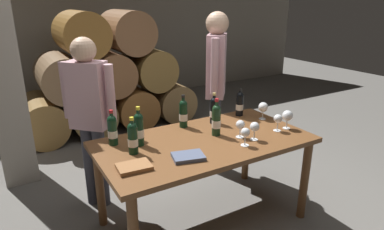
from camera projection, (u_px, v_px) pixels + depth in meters
name	position (u px, v px, depth m)	size (l,w,h in m)	color
ground_plane	(204.00, 220.00, 2.91)	(14.00, 14.00, 0.00)	#66635E
cellar_back_wall	(78.00, 25.00, 5.87)	(10.00, 0.24, 2.80)	gray
barrel_stack	(108.00, 80.00, 4.79)	(2.49, 0.90, 1.69)	brown
stone_pillar	(0.00, 57.00, 3.17)	(0.32, 0.32, 2.60)	gray
dining_table	(204.00, 150.00, 2.69)	(1.70, 0.90, 0.76)	brown
wine_bottle_0	(240.00, 104.00, 3.18)	(0.07, 0.07, 0.27)	black
wine_bottle_1	(216.00, 120.00, 2.71)	(0.07, 0.07, 0.31)	#19381E
wine_bottle_2	(183.00, 113.00, 2.89)	(0.07, 0.07, 0.29)	black
wine_bottle_3	(133.00, 138.00, 2.39)	(0.07, 0.07, 0.28)	black
wine_bottle_4	(214.00, 110.00, 2.98)	(0.07, 0.07, 0.28)	black
wine_bottle_5	(112.00, 130.00, 2.54)	(0.07, 0.07, 0.28)	black
wine_bottle_6	(139.00, 129.00, 2.52)	(0.07, 0.07, 0.31)	black
wine_glass_0	(263.00, 107.00, 3.09)	(0.09, 0.09, 0.16)	white
wine_glass_1	(245.00, 133.00, 2.52)	(0.07, 0.07, 0.14)	white
wine_glass_2	(255.00, 127.00, 2.62)	(0.08, 0.08, 0.15)	white
wine_glass_3	(288.00, 116.00, 2.86)	(0.09, 0.09, 0.16)	white
wine_glass_4	(240.00, 125.00, 2.67)	(0.07, 0.07, 0.15)	white
wine_glass_5	(278.00, 119.00, 2.81)	(0.07, 0.07, 0.15)	white
tasting_notebook	(188.00, 156.00, 2.34)	(0.22, 0.16, 0.03)	#4C5670
leather_ledger	(134.00, 167.00, 2.20)	(0.22, 0.16, 0.03)	#936038
sommelier_presenting	(216.00, 78.00, 3.47)	(0.34, 0.40, 1.72)	#383842
taster_seated_left	(90.00, 110.00, 2.85)	(0.37, 0.37, 1.54)	#383842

